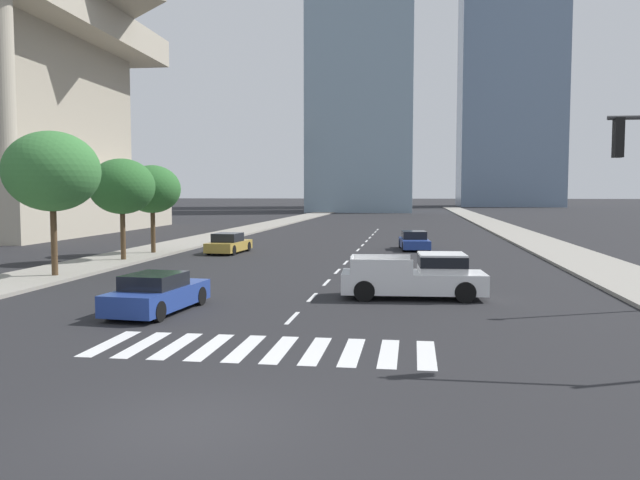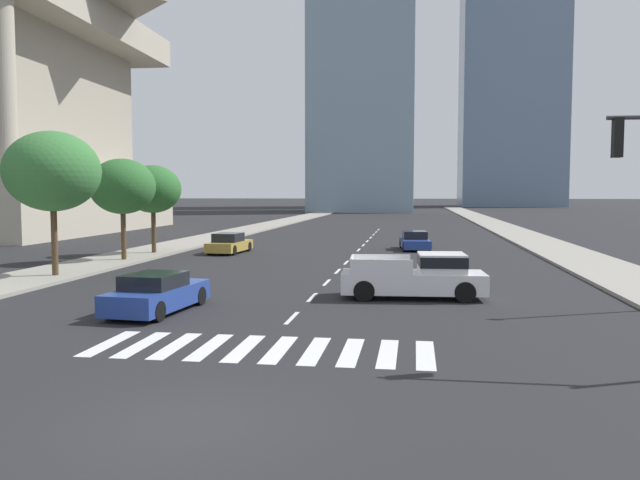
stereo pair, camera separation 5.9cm
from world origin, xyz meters
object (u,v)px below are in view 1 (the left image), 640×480
(sedan_blue_0, at_px, (157,294))
(sedan_blue_2, at_px, (414,241))
(street_tree_second, at_px, (122,187))
(pickup_truck, at_px, (420,276))
(street_tree_third, at_px, (152,189))
(sedan_gold_1, at_px, (229,244))
(street_tree_nearest, at_px, (52,172))

(sedan_blue_0, distance_m, sedan_blue_2, 25.81)
(street_tree_second, bearing_deg, sedan_blue_2, 32.30)
(pickup_truck, bearing_deg, street_tree_third, 135.44)
(sedan_gold_1, bearing_deg, sedan_blue_0, -166.15)
(street_tree_nearest, height_order, street_tree_third, street_tree_nearest)
(street_tree_nearest, relative_size, street_tree_third, 1.19)
(pickup_truck, bearing_deg, sedan_blue_2, 87.11)
(sedan_gold_1, relative_size, street_tree_nearest, 0.67)
(sedan_blue_0, bearing_deg, street_tree_third, 28.66)
(sedan_blue_2, relative_size, street_tree_second, 0.79)
(sedan_blue_0, height_order, street_tree_nearest, street_tree_nearest)
(sedan_blue_0, xyz_separation_m, street_tree_third, (-7.87, 18.39, 3.50))
(street_tree_nearest, bearing_deg, sedan_gold_1, 71.45)
(street_tree_third, bearing_deg, sedan_blue_0, -66.82)
(street_tree_nearest, bearing_deg, sedan_blue_0, -42.41)
(pickup_truck, bearing_deg, sedan_gold_1, 123.37)
(street_tree_second, bearing_deg, street_tree_nearest, -90.00)
(sedan_blue_2, height_order, street_tree_nearest, street_tree_nearest)
(pickup_truck, height_order, sedan_blue_0, pickup_truck)
(sedan_blue_0, relative_size, sedan_gold_1, 1.04)
(sedan_blue_0, height_order, street_tree_second, street_tree_second)
(pickup_truck, xyz_separation_m, sedan_blue_0, (-8.53, -4.07, -0.21))
(sedan_gold_1, height_order, street_tree_third, street_tree_third)
(sedan_gold_1, height_order, street_tree_nearest, street_tree_nearest)
(sedan_gold_1, distance_m, street_tree_nearest, 14.33)
(sedan_gold_1, height_order, street_tree_second, street_tree_second)
(street_tree_nearest, height_order, street_tree_second, street_tree_nearest)
(sedan_gold_1, relative_size, sedan_blue_2, 0.98)
(street_tree_third, bearing_deg, street_tree_second, -90.00)
(pickup_truck, height_order, sedan_blue_2, pickup_truck)
(street_tree_nearest, bearing_deg, street_tree_third, 90.00)
(pickup_truck, xyz_separation_m, sedan_gold_1, (-12.05, 16.10, -0.22))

